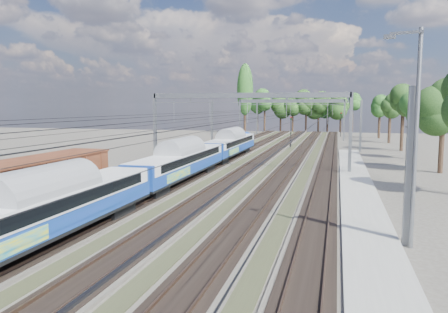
% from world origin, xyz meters
% --- Properties ---
extents(ground, '(220.00, 220.00, 0.00)m').
position_xyz_m(ground, '(0.00, 0.00, 0.00)').
color(ground, '#47423A').
rests_on(ground, ground).
extents(track_bed, '(21.00, 130.00, 0.34)m').
position_xyz_m(track_bed, '(-0.00, 45.00, 0.10)').
color(track_bed, '#47423A').
rests_on(track_bed, ground).
extents(platform, '(3.00, 70.00, 0.30)m').
position_xyz_m(platform, '(12.00, 20.00, 0.15)').
color(platform, gray).
rests_on(platform, ground).
extents(catenary, '(25.65, 130.00, 9.00)m').
position_xyz_m(catenary, '(0.33, 52.69, 6.40)').
color(catenary, slate).
rests_on(catenary, ground).
extents(tree_belt, '(38.77, 100.41, 12.00)m').
position_xyz_m(tree_belt, '(8.14, 95.30, 8.06)').
color(tree_belt, black).
rests_on(tree_belt, ground).
extents(poplar, '(4.40, 4.40, 19.04)m').
position_xyz_m(poplar, '(-14.50, 98.00, 11.89)').
color(poplar, black).
rests_on(poplar, ground).
extents(emu_train, '(2.93, 61.91, 4.28)m').
position_xyz_m(emu_train, '(-4.50, 19.66, 2.52)').
color(emu_train, black).
rests_on(emu_train, ground).
extents(freight_boxcar, '(3.14, 15.15, 3.91)m').
position_xyz_m(freight_boxcar, '(-9.00, 3.97, 2.38)').
color(freight_boxcar, black).
rests_on(freight_boxcar, ground).
extents(worker, '(0.47, 0.66, 1.69)m').
position_xyz_m(worker, '(2.16, 58.08, 0.85)').
color(worker, black).
rests_on(worker, ground).
extents(signal_near, '(0.35, 0.32, 5.42)m').
position_xyz_m(signal_near, '(1.10, 68.34, 3.43)').
color(signal_near, black).
rests_on(signal_near, ground).
extents(signal_far, '(0.40, 0.36, 5.97)m').
position_xyz_m(signal_far, '(10.97, 91.67, 3.78)').
color(signal_far, black).
rests_on(signal_far, ground).
extents(lamp_post, '(1.90, 0.51, 11.36)m').
position_xyz_m(lamp_post, '(13.89, 4.58, 6.20)').
color(lamp_post, slate).
rests_on(lamp_post, ground).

